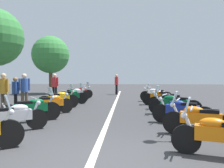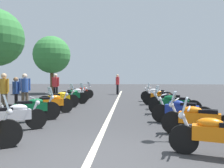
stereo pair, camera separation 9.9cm
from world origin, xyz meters
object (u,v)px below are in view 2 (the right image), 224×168
object	(u,v)px
motorcycle_right_row_5	(160,97)
bystander_4	(56,85)
motorcycle_left_row_1	(13,117)
motorcycle_right_row_2	(181,111)
motorcycle_left_row_4	(59,99)
motorcycle_left_row_2	(32,109)
motorcycle_right_row_1	(198,119)
bystander_2	(118,83)
motorcycle_left_row_5	(71,96)
motorcycle_left_row_6	(75,94)
bystander_1	(25,89)
motorcycle_left_row_7	(80,92)
motorcycle_right_row_6	(156,95)
traffic_cone_1	(52,98)
motorcycle_right_row_3	(174,104)
motorcycle_right_row_0	(218,135)
bystander_0	(16,91)
roadside_tree_0	(52,55)
motorcycle_right_row_4	(169,101)
motorcycle_left_row_3	(51,104)
bystander_3	(4,90)

from	to	relation	value
motorcycle_right_row_5	bystander_4	world-z (taller)	bystander_4
motorcycle_left_row_1	motorcycle_right_row_2	bearing A→B (deg)	-20.49
motorcycle_left_row_4	bystander_4	distance (m)	4.28
motorcycle_left_row_2	motorcycle_right_row_1	distance (m)	5.56
motorcycle_right_row_5	bystander_2	xyz separation A→B (m)	(7.14, 2.70, 0.57)
motorcycle_left_row_5	motorcycle_left_row_6	distance (m)	1.67
motorcycle_left_row_6	bystander_1	size ratio (longest dim) A/B	1.04
motorcycle_left_row_7	motorcycle_right_row_1	size ratio (longest dim) A/B	0.91
motorcycle_left_row_1	bystander_2	size ratio (longest dim) A/B	0.98
motorcycle_left_row_7	motorcycle_right_row_6	size ratio (longest dim) A/B	0.91
motorcycle_left_row_6	traffic_cone_1	distance (m)	1.54
motorcycle_right_row_3	motorcycle_right_row_0	bearing A→B (deg)	110.17
motorcycle_right_row_5	bystander_0	xyz separation A→B (m)	(-2.31, 7.10, 0.45)
motorcycle_left_row_4	bystander_1	xyz separation A→B (m)	(-0.62, 1.50, 0.55)
motorcycle_left_row_4	motorcycle_left_row_5	world-z (taller)	motorcycle_left_row_4
traffic_cone_1	roadside_tree_0	bearing A→B (deg)	18.82
motorcycle_right_row_4	motorcycle_right_row_6	distance (m)	3.41
motorcycle_left_row_3	motorcycle_right_row_6	world-z (taller)	motorcycle_right_row_6
motorcycle_left_row_2	roadside_tree_0	distance (m)	13.47
bystander_0	bystander_3	xyz separation A→B (m)	(-0.97, 0.04, 0.12)
motorcycle_left_row_5	bystander_1	xyz separation A→B (m)	(-2.30, 1.65, 0.56)
motorcycle_left_row_2	motorcycle_left_row_6	size ratio (longest dim) A/B	0.99
motorcycle_left_row_7	motorcycle_right_row_0	world-z (taller)	motorcycle_left_row_7
motorcycle_left_row_5	motorcycle_right_row_2	xyz separation A→B (m)	(-5.05, -5.07, -0.01)
bystander_2	motorcycle_right_row_5	bearing A→B (deg)	88.03
bystander_2	motorcycle_left_row_7	bearing A→B (deg)	34.17
motorcycle_left_row_5	bystander_1	bearing A→B (deg)	-154.03
motorcycle_left_row_6	traffic_cone_1	xyz separation A→B (m)	(-0.96, 1.20, -0.17)
motorcycle_left_row_4	motorcycle_left_row_6	xyz separation A→B (m)	(3.34, -0.01, -0.02)
motorcycle_left_row_7	motorcycle_right_row_6	xyz separation A→B (m)	(-1.68, -5.18, -0.00)
motorcycle_right_row_4	motorcycle_left_row_7	bearing A→B (deg)	-23.19
motorcycle_left_row_2	traffic_cone_1	size ratio (longest dim) A/B	2.91
bystander_1	motorcycle_right_row_4	bearing A→B (deg)	57.80
motorcycle_left_row_4	motorcycle_right_row_4	xyz separation A→B (m)	(-0.11, -5.41, -0.03)
bystander_1	bystander_3	xyz separation A→B (m)	(-1.03, 0.45, 0.01)
bystander_4	motorcycle_left_row_5	bearing A→B (deg)	46.56
motorcycle_left_row_1	motorcycle_right_row_1	size ratio (longest dim) A/B	0.88
motorcycle_right_row_2	motorcycle_right_row_4	xyz separation A→B (m)	(3.26, -0.18, -0.01)
motorcycle_right_row_1	motorcycle_right_row_3	size ratio (longest dim) A/B	0.94
motorcycle_right_row_1	motorcycle_left_row_1	bearing A→B (deg)	18.64
motorcycle_right_row_2	motorcycle_left_row_4	bearing A→B (deg)	-9.15
roadside_tree_0	bystander_0	bearing A→B (deg)	-170.67
motorcycle_right_row_4	bystander_1	size ratio (longest dim) A/B	1.15
motorcycle_left_row_4	motorcycle_right_row_6	distance (m)	6.14
motorcycle_left_row_1	motorcycle_left_row_3	size ratio (longest dim) A/B	1.07
motorcycle_left_row_6	traffic_cone_1	bearing A→B (deg)	-177.29
motorcycle_left_row_7	motorcycle_left_row_5	bearing A→B (deg)	-121.37
motorcycle_left_row_2	traffic_cone_1	xyz separation A→B (m)	(5.70, 1.19, -0.19)
motorcycle_left_row_1	motorcycle_right_row_6	world-z (taller)	motorcycle_right_row_6
motorcycle_left_row_3	motorcycle_right_row_3	size ratio (longest dim) A/B	0.77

